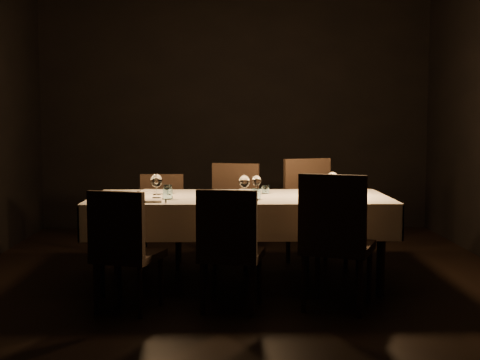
{
  "coord_description": "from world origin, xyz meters",
  "views": [
    {
      "loc": [
        -0.12,
        -5.65,
        1.41
      ],
      "look_at": [
        0.0,
        0.0,
        0.9
      ],
      "focal_mm": 50.0,
      "sensor_mm": 36.0,
      "label": 1
    }
  ],
  "objects_px": {
    "chair_near_center": "(230,244)",
    "chair_near_right": "(336,236)",
    "chair_far_center": "(233,209)",
    "dining_table": "(240,205)",
    "chair_near_left": "(123,245)",
    "chair_far_left": "(161,215)",
    "chair_far_right": "(313,207)"
  },
  "relations": [
    {
      "from": "chair_near_left",
      "to": "chair_far_left",
      "type": "xyz_separation_m",
      "value": [
        0.12,
        1.64,
        -0.01
      ]
    },
    {
      "from": "chair_near_center",
      "to": "chair_far_center",
      "type": "distance_m",
      "value": 1.66
    },
    {
      "from": "dining_table",
      "to": "chair_near_left",
      "type": "relative_size",
      "value": 2.78
    },
    {
      "from": "chair_near_left",
      "to": "chair_far_left",
      "type": "relative_size",
      "value": 1.03
    },
    {
      "from": "dining_table",
      "to": "chair_far_right",
      "type": "distance_m",
      "value": 1.08
    },
    {
      "from": "dining_table",
      "to": "chair_far_right",
      "type": "relative_size",
      "value": 2.45
    },
    {
      "from": "chair_far_left",
      "to": "chair_near_left",
      "type": "bearing_deg",
      "value": -94.53
    },
    {
      "from": "dining_table",
      "to": "chair_near_right",
      "type": "bearing_deg",
      "value": -50.52
    },
    {
      "from": "chair_near_left",
      "to": "chair_far_right",
      "type": "bearing_deg",
      "value": -115.07
    },
    {
      "from": "dining_table",
      "to": "chair_near_left",
      "type": "xyz_separation_m",
      "value": [
        -0.87,
        -0.85,
        -0.18
      ]
    },
    {
      "from": "chair_near_center",
      "to": "chair_far_left",
      "type": "xyz_separation_m",
      "value": [
        -0.66,
        1.64,
        -0.02
      ]
    },
    {
      "from": "chair_far_right",
      "to": "chair_far_center",
      "type": "bearing_deg",
      "value": 159.55
    },
    {
      "from": "chair_near_center",
      "to": "chair_far_right",
      "type": "relative_size",
      "value": 0.89
    },
    {
      "from": "dining_table",
      "to": "chair_far_left",
      "type": "bearing_deg",
      "value": 133.31
    },
    {
      "from": "chair_near_left",
      "to": "chair_near_right",
      "type": "xyz_separation_m",
      "value": [
        1.55,
        0.02,
        0.05
      ]
    },
    {
      "from": "dining_table",
      "to": "chair_near_right",
      "type": "height_order",
      "value": "chair_near_right"
    },
    {
      "from": "chair_near_center",
      "to": "chair_far_left",
      "type": "height_order",
      "value": "chair_near_center"
    },
    {
      "from": "chair_near_right",
      "to": "chair_far_right",
      "type": "xyz_separation_m",
      "value": [
        0.04,
        1.63,
        0.0
      ]
    },
    {
      "from": "dining_table",
      "to": "chair_near_right",
      "type": "relative_size",
      "value": 2.46
    },
    {
      "from": "chair_near_center",
      "to": "chair_far_center",
      "type": "xyz_separation_m",
      "value": [
        0.04,
        1.66,
        0.03
      ]
    },
    {
      "from": "chair_near_center",
      "to": "dining_table",
      "type": "bearing_deg",
      "value": -84.6
    },
    {
      "from": "chair_far_left",
      "to": "chair_far_right",
      "type": "bearing_deg",
      "value": -0.42
    },
    {
      "from": "chair_far_center",
      "to": "chair_far_left",
      "type": "bearing_deg",
      "value": -164.31
    },
    {
      "from": "chair_near_center",
      "to": "chair_near_right",
      "type": "distance_m",
      "value": 0.78
    },
    {
      "from": "chair_near_center",
      "to": "chair_near_right",
      "type": "bearing_deg",
      "value": -166.94
    },
    {
      "from": "chair_near_right",
      "to": "chair_far_center",
      "type": "height_order",
      "value": "chair_near_right"
    },
    {
      "from": "chair_near_left",
      "to": "chair_near_center",
      "type": "relative_size",
      "value": 0.99
    },
    {
      "from": "chair_near_center",
      "to": "chair_far_left",
      "type": "bearing_deg",
      "value": -56.51
    },
    {
      "from": "chair_near_center",
      "to": "chair_near_right",
      "type": "xyz_separation_m",
      "value": [
        0.78,
        0.02,
        0.05
      ]
    },
    {
      "from": "chair_near_center",
      "to": "chair_near_right",
      "type": "relative_size",
      "value": 0.89
    },
    {
      "from": "chair_far_left",
      "to": "chair_far_right",
      "type": "relative_size",
      "value": 0.85
    },
    {
      "from": "chair_near_left",
      "to": "chair_near_right",
      "type": "distance_m",
      "value": 1.55
    }
  ]
}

